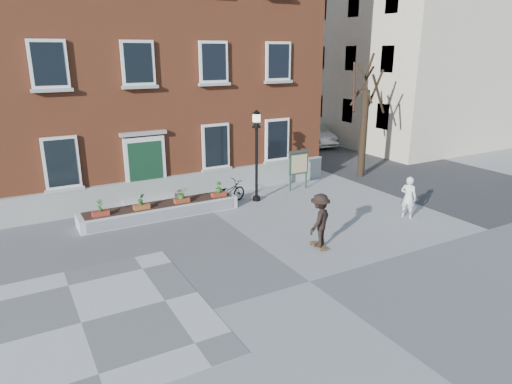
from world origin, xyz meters
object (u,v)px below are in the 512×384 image
bicycle (228,192)px  bystander (408,197)px  skateboarder (320,220)px  notice_board (299,163)px  lamp_post (256,143)px  parked_car (311,134)px

bicycle → bystander: 7.30m
bicycle → skateboarder: size_ratio=1.00×
notice_board → lamp_post: bearing=-168.7°
lamp_post → skateboarder: bearing=-96.8°
bicycle → bystander: (5.30, -5.00, 0.35)m
bicycle → skateboarder: (0.60, -5.60, 0.48)m
parked_car → bicycle: bearing=-135.7°
bystander → notice_board: notice_board is taller
lamp_post → notice_board: lamp_post is taller
bystander → skateboarder: skateboarder is taller
parked_car → lamp_post: 13.01m
parked_car → bystander: 14.60m
bystander → skateboarder: 4.75m
parked_car → lamp_post: size_ratio=1.16×
parked_car → skateboarder: skateboarder is taller
parked_car → skateboarder: (-9.97, -14.23, 0.21)m
bicycle → lamp_post: bearing=-118.7°
parked_car → bystander: bystander is taller
bicycle → notice_board: bearing=-103.1°
bicycle → notice_board: size_ratio=0.99×
parked_car → notice_board: bearing=-124.0°
parked_car → bystander: (-5.26, -13.62, 0.08)m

